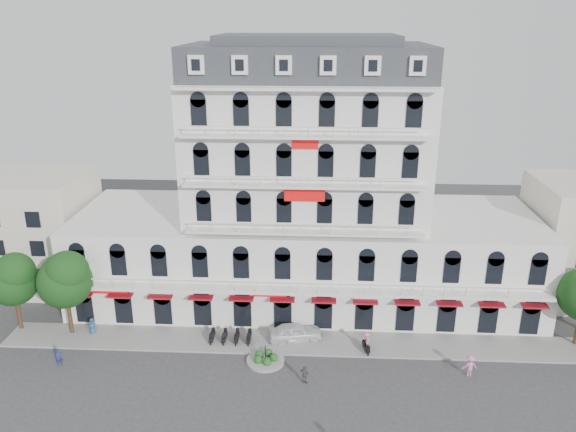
{
  "coord_description": "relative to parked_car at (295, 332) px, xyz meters",
  "views": [
    {
      "loc": [
        0.97,
        -33.94,
        27.42
      ],
      "look_at": [
        -1.32,
        10.0,
        11.61
      ],
      "focal_mm": 35.0,
      "sensor_mm": 36.0,
      "label": 1
    }
  ],
  "objects": [
    {
      "name": "main_building",
      "position": [
        0.66,
        8.5,
        9.15
      ],
      "size": [
        45.0,
        15.0,
        25.8
      ],
      "color": "silver",
      "rests_on": "ground"
    },
    {
      "name": "parked_car",
      "position": [
        0.0,
        0.0,
        0.0
      ],
      "size": [
        5.08,
        2.95,
        1.62
      ],
      "primitive_type": "imported",
      "rotation": [
        0.0,
        0.0,
        1.8
      ],
      "color": "white",
      "rests_on": "ground"
    },
    {
      "name": "flank_building_west",
      "position": [
        -29.34,
        10.5,
        5.19
      ],
      "size": [
        14.0,
        10.0,
        12.0
      ],
      "primitive_type": "cube",
      "color": "beige",
      "rests_on": "ground"
    },
    {
      "name": "tree_west_inner",
      "position": [
        -20.29,
        -0.02,
        4.87
      ],
      "size": [
        4.76,
        4.76,
        8.25
      ],
      "color": "#382314",
      "rests_on": "ground"
    },
    {
      "name": "rider_center",
      "position": [
        6.16,
        -1.64,
        0.18
      ],
      "size": [
        0.7,
        1.69,
        1.93
      ],
      "rotation": [
        0.0,
        0.0,
        4.89
      ],
      "color": "black",
      "rests_on": "ground"
    },
    {
      "name": "tree_west_outer",
      "position": [
        -25.29,
        0.48,
        4.54
      ],
      "size": [
        4.5,
        4.48,
        7.76
      ],
      "color": "#382314",
      "rests_on": "ground"
    },
    {
      "name": "pedestrian_mid",
      "position": [
        1.01,
        -6.16,
        -0.02
      ],
      "size": [
        1.0,
        0.81,
        1.59
      ],
      "primitive_type": "imported",
      "rotation": [
        0.0,
        0.0,
        2.61
      ],
      "color": "#54555B",
      "rests_on": "ground"
    },
    {
      "name": "sidewalk",
      "position": [
        0.66,
        -0.5,
        -0.73
      ],
      "size": [
        53.0,
        4.0,
        0.16
      ],
      "primitive_type": "cube",
      "color": "gray",
      "rests_on": "ground"
    },
    {
      "name": "parked_scooter_row",
      "position": [
        -5.69,
        -0.7,
        -0.81
      ],
      "size": [
        4.4,
        1.8,
        1.1
      ],
      "primitive_type": null,
      "color": "black",
      "rests_on": "ground"
    },
    {
      "name": "pedestrian_right",
      "position": [
        14.19,
        -4.55,
        0.12
      ],
      "size": [
        1.28,
        0.83,
        1.86
      ],
      "primitive_type": "imported",
      "rotation": [
        0.0,
        0.0,
        3.26
      ],
      "color": "pink",
      "rests_on": "ground"
    },
    {
      "name": "pedestrian_left",
      "position": [
        -18.41,
        0.0,
        0.01
      ],
      "size": [
        0.92,
        0.75,
        1.64
      ],
      "primitive_type": "imported",
      "rotation": [
        0.0,
        0.0,
        0.32
      ],
      "color": "navy",
      "rests_on": "ground"
    },
    {
      "name": "traffic_island",
      "position": [
        -2.35,
        -3.5,
        -0.56
      ],
      "size": [
        3.2,
        3.2,
        1.6
      ],
      "color": "gray",
      "rests_on": "ground"
    },
    {
      "name": "pedestrian_far",
      "position": [
        -19.34,
        -4.86,
        -0.06
      ],
      "size": [
        0.66,
        0.6,
        1.51
      ],
      "primitive_type": "imported",
      "rotation": [
        0.0,
        0.0,
        0.56
      ],
      "color": "navy",
      "rests_on": "ground"
    },
    {
      "name": "ground",
      "position": [
        0.66,
        -9.5,
        -0.81
      ],
      "size": [
        120.0,
        120.0,
        0.0
      ],
      "primitive_type": "plane",
      "color": "#38383A",
      "rests_on": "ground"
    }
  ]
}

